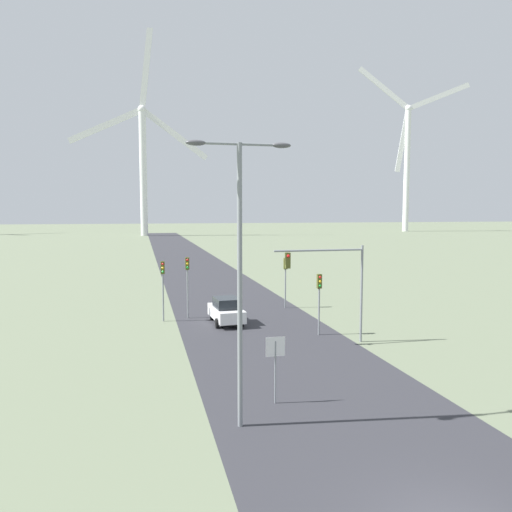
{
  "coord_description": "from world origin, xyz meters",
  "views": [
    {
      "loc": [
        -7.34,
        -10.13,
        7.83
      ],
      "look_at": [
        0.0,
        21.5,
        4.87
      ],
      "focal_mm": 35.0,
      "sensor_mm": 36.0,
      "label": 1
    }
  ],
  "objects_px": {
    "traffic_light_post_near_left": "(163,278)",
    "traffic_light_post_near_right": "(319,290)",
    "stop_sign_near": "(275,357)",
    "car_approaching": "(226,311)",
    "wind_turbine_left": "(143,154)",
    "wind_turbine_center": "(407,154)",
    "streetlamp": "(240,250)",
    "traffic_light_post_mid_right": "(285,271)",
    "traffic_light_post_mid_left": "(187,274)",
    "traffic_light_mast_overhead": "(331,273)"
  },
  "relations": [
    {
      "from": "streetlamp",
      "to": "car_approaching",
      "type": "distance_m",
      "value": 17.56
    },
    {
      "from": "streetlamp",
      "to": "wind_turbine_left",
      "type": "distance_m",
      "value": 144.67
    },
    {
      "from": "traffic_light_post_near_right",
      "to": "car_approaching",
      "type": "distance_m",
      "value": 7.11
    },
    {
      "from": "traffic_light_post_near_left",
      "to": "traffic_light_post_mid_right",
      "type": "distance_m",
      "value": 10.2
    },
    {
      "from": "traffic_light_post_near_left",
      "to": "traffic_light_post_mid_right",
      "type": "relative_size",
      "value": 1.06
    },
    {
      "from": "stop_sign_near",
      "to": "wind_turbine_left",
      "type": "height_order",
      "value": "wind_turbine_left"
    },
    {
      "from": "traffic_light_post_near_left",
      "to": "traffic_light_post_mid_right",
      "type": "bearing_deg",
      "value": 15.7
    },
    {
      "from": "streetlamp",
      "to": "traffic_light_post_mid_left",
      "type": "relative_size",
      "value": 2.29
    },
    {
      "from": "traffic_light_post_mid_right",
      "to": "traffic_light_mast_overhead",
      "type": "xyz_separation_m",
      "value": [
        -0.52,
        -11.07,
        1.26
      ]
    },
    {
      "from": "traffic_light_mast_overhead",
      "to": "wind_turbine_center",
      "type": "relative_size",
      "value": 0.09
    },
    {
      "from": "stop_sign_near",
      "to": "traffic_light_post_near_right",
      "type": "xyz_separation_m",
      "value": [
        5.65,
        10.23,
        0.91
      ]
    },
    {
      "from": "traffic_light_post_near_right",
      "to": "wind_turbine_left",
      "type": "bearing_deg",
      "value": 94.19
    },
    {
      "from": "traffic_light_post_mid_right",
      "to": "traffic_light_post_near_right",
      "type": "bearing_deg",
      "value": -92.74
    },
    {
      "from": "traffic_light_post_mid_right",
      "to": "traffic_light_post_near_left",
      "type": "bearing_deg",
      "value": -164.3
    },
    {
      "from": "traffic_light_post_mid_left",
      "to": "traffic_light_post_mid_right",
      "type": "relative_size",
      "value": 1.1
    },
    {
      "from": "car_approaching",
      "to": "wind_turbine_center",
      "type": "height_order",
      "value": "wind_turbine_center"
    },
    {
      "from": "car_approaching",
      "to": "traffic_light_post_mid_left",
      "type": "bearing_deg",
      "value": 135.77
    },
    {
      "from": "wind_turbine_left",
      "to": "traffic_light_post_near_left",
      "type": "bearing_deg",
      "value": -89.9
    },
    {
      "from": "streetlamp",
      "to": "traffic_light_post_mid_right",
      "type": "xyz_separation_m",
      "value": [
        7.89,
        20.95,
        -3.47
      ]
    },
    {
      "from": "traffic_light_post_near_right",
      "to": "traffic_light_post_mid_right",
      "type": "relative_size",
      "value": 0.96
    },
    {
      "from": "traffic_light_post_near_right",
      "to": "streetlamp",
      "type": "bearing_deg",
      "value": -121.84
    },
    {
      "from": "wind_turbine_left",
      "to": "traffic_light_post_mid_right",
      "type": "bearing_deg",
      "value": -85.31
    },
    {
      "from": "traffic_light_post_near_right",
      "to": "wind_turbine_left",
      "type": "height_order",
      "value": "wind_turbine_left"
    },
    {
      "from": "traffic_light_post_mid_right",
      "to": "stop_sign_near",
      "type": "bearing_deg",
      "value": -107.59
    },
    {
      "from": "car_approaching",
      "to": "traffic_light_post_mid_right",
      "type": "bearing_deg",
      "value": 38.48
    },
    {
      "from": "traffic_light_post_mid_left",
      "to": "wind_turbine_left",
      "type": "height_order",
      "value": "wind_turbine_left"
    },
    {
      "from": "traffic_light_post_near_left",
      "to": "traffic_light_post_near_right",
      "type": "distance_m",
      "value": 11.25
    },
    {
      "from": "traffic_light_post_mid_right",
      "to": "wind_turbine_center",
      "type": "xyz_separation_m",
      "value": [
        87.18,
        134.22,
        25.99
      ]
    },
    {
      "from": "stop_sign_near",
      "to": "wind_turbine_center",
      "type": "bearing_deg",
      "value": 58.7
    },
    {
      "from": "traffic_light_post_near_left",
      "to": "traffic_light_mast_overhead",
      "type": "height_order",
      "value": "traffic_light_mast_overhead"
    },
    {
      "from": "traffic_light_post_near_left",
      "to": "wind_turbine_center",
      "type": "xyz_separation_m",
      "value": [
        97.0,
        136.98,
        25.82
      ]
    },
    {
      "from": "car_approaching",
      "to": "wind_turbine_left",
      "type": "height_order",
      "value": "wind_turbine_left"
    },
    {
      "from": "wind_turbine_left",
      "to": "wind_turbine_center",
      "type": "distance_m",
      "value": 98.01
    },
    {
      "from": "stop_sign_near",
      "to": "traffic_light_post_mid_left",
      "type": "bearing_deg",
      "value": 96.52
    },
    {
      "from": "traffic_light_post_mid_left",
      "to": "wind_turbine_left",
      "type": "distance_m",
      "value": 126.47
    },
    {
      "from": "streetlamp",
      "to": "traffic_light_post_near_left",
      "type": "relative_size",
      "value": 2.39
    },
    {
      "from": "traffic_light_post_near_left",
      "to": "wind_turbine_center",
      "type": "bearing_deg",
      "value": 54.7
    },
    {
      "from": "wind_turbine_left",
      "to": "wind_turbine_center",
      "type": "xyz_separation_m",
      "value": [
        97.23,
        11.75,
        3.64
      ]
    },
    {
      "from": "traffic_light_post_near_left",
      "to": "traffic_light_mast_overhead",
      "type": "relative_size",
      "value": 0.74
    },
    {
      "from": "traffic_light_post_near_right",
      "to": "traffic_light_post_mid_left",
      "type": "height_order",
      "value": "traffic_light_post_mid_left"
    },
    {
      "from": "traffic_light_mast_overhead",
      "to": "traffic_light_post_near_right",
      "type": "bearing_deg",
      "value": 87.54
    },
    {
      "from": "streetlamp",
      "to": "wind_turbine_center",
      "type": "height_order",
      "value": "wind_turbine_center"
    },
    {
      "from": "traffic_light_mast_overhead",
      "to": "car_approaching",
      "type": "height_order",
      "value": "traffic_light_mast_overhead"
    },
    {
      "from": "stop_sign_near",
      "to": "traffic_light_post_near_left",
      "type": "relative_size",
      "value": 0.65
    },
    {
      "from": "streetlamp",
      "to": "traffic_light_post_mid_left",
      "type": "bearing_deg",
      "value": 90.44
    },
    {
      "from": "car_approaching",
      "to": "traffic_light_post_near_left",
      "type": "bearing_deg",
      "value": 158.43
    },
    {
      "from": "traffic_light_post_near_right",
      "to": "car_approaching",
      "type": "relative_size",
      "value": 0.92
    },
    {
      "from": "traffic_light_post_mid_left",
      "to": "traffic_light_post_mid_right",
      "type": "height_order",
      "value": "traffic_light_post_mid_left"
    },
    {
      "from": "stop_sign_near",
      "to": "car_approaching",
      "type": "distance_m",
      "value": 14.77
    },
    {
      "from": "streetlamp",
      "to": "traffic_light_post_near_left",
      "type": "xyz_separation_m",
      "value": [
        -1.93,
        18.19,
        -3.3
      ]
    }
  ]
}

